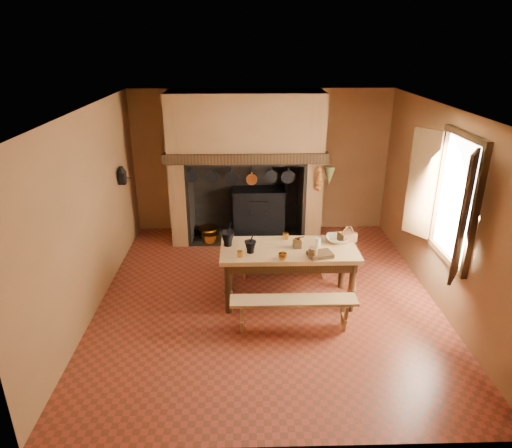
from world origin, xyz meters
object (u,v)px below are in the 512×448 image
Objects in this scene: bench_front at (293,307)px; coffee_grinder at (297,243)px; mixing_bowl at (337,239)px; wicker_basket at (347,236)px; work_table at (289,256)px; iron_range at (259,211)px.

coffee_grinder is (0.12, 0.78, 0.57)m from bench_front.
coffee_grinder is 0.54× the size of mixing_bowl.
wicker_basket reaches higher than bench_front.
work_table is 6.82× the size of wicker_basket.
iron_range is 2.58m from mixing_bowl.
work_table is 5.98× the size of mixing_bowl.
iron_range is 5.52× the size of wicker_basket.
mixing_bowl is (1.08, -2.31, 0.41)m from iron_range.
work_table is at bearing -82.17° from iron_range.
work_table is at bearing -179.03° from coffee_grinder.
wicker_basket is (0.15, 0.02, 0.03)m from mixing_bowl.
iron_range is 0.81× the size of work_table.
work_table is 1.17× the size of bench_front.
coffee_grinder is at bearing -162.50° from mixing_bowl.
iron_range is 4.85× the size of mixing_bowl.
coffee_grinder is at bearing 4.84° from work_table.
coffee_grinder is (0.46, -2.50, 0.44)m from iron_range.
mixing_bowl is (0.73, 0.20, 0.18)m from work_table.
iron_range is at bearing 97.83° from work_table.
wicker_basket is (0.89, 0.99, 0.58)m from bench_front.
work_table is (0.35, -2.51, 0.24)m from iron_range.
iron_range is at bearing 115.06° from mixing_bowl.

